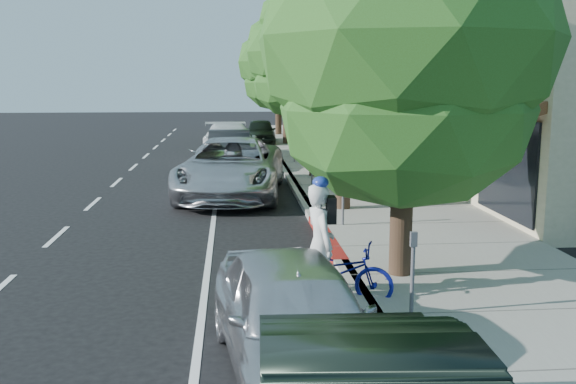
{
  "coord_description": "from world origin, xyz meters",
  "views": [
    {
      "loc": [
        -2.1,
        -12.96,
        3.62
      ],
      "look_at": [
        -0.97,
        -0.13,
        1.35
      ],
      "focal_mm": 40.0,
      "sensor_mm": 36.0,
      "label": 1
    }
  ],
  "objects": [
    {
      "name": "street_tree_0",
      "position": [
        0.9,
        -2.0,
        4.19
      ],
      "size": [
        5.23,
        5.23,
        7.11
      ],
      "color": "black",
      "rests_on": "ground"
    },
    {
      "name": "silver_suv",
      "position": [
        -2.12,
        6.84,
        0.9
      ],
      "size": [
        3.72,
        6.81,
        1.81
      ],
      "primitive_type": "imported",
      "rotation": [
        0.0,
        0.0,
        -0.11
      ],
      "color": "silver",
      "rests_on": "ground"
    },
    {
      "name": "street_tree_5",
      "position": [
        0.9,
        28.0,
        4.58
      ],
      "size": [
        5.29,
        5.29,
        7.64
      ],
      "color": "black",
      "rests_on": "ground"
    },
    {
      "name": "street_tree_1",
      "position": [
        0.9,
        4.0,
        4.86
      ],
      "size": [
        4.14,
        4.14,
        7.68
      ],
      "color": "black",
      "rests_on": "ground"
    },
    {
      "name": "street_tree_4",
      "position": [
        0.9,
        22.0,
        4.39
      ],
      "size": [
        4.23,
        4.23,
        7.08
      ],
      "color": "black",
      "rests_on": "ground"
    },
    {
      "name": "curb",
      "position": [
        0.0,
        8.0,
        0.07
      ],
      "size": [
        0.3,
        56.0,
        0.15
      ],
      "primitive_type": "cube",
      "color": "#9E998E",
      "rests_on": "ground"
    },
    {
      "name": "ground",
      "position": [
        0.0,
        0.0,
        0.0
      ],
      "size": [
        120.0,
        120.0,
        0.0
      ],
      "primitive_type": "plane",
      "color": "black",
      "rests_on": "ground"
    },
    {
      "name": "dark_suv_far",
      "position": [
        -0.5,
        22.87,
        0.71
      ],
      "size": [
        1.89,
        4.27,
        1.43
      ],
      "primitive_type": "imported",
      "rotation": [
        0.0,
        0.0,
        -0.05
      ],
      "color": "black",
      "rests_on": "ground"
    },
    {
      "name": "near_car_a",
      "position": [
        -1.36,
        -5.5,
        0.74
      ],
      "size": [
        2.25,
        4.52,
        1.48
      ],
      "primitive_type": "imported",
      "rotation": [
        0.0,
        0.0,
        0.12
      ],
      "color": "silver",
      "rests_on": "ground"
    },
    {
      "name": "pedestrian",
      "position": [
        1.99,
        10.28,
        0.98
      ],
      "size": [
        0.81,
        0.63,
        1.67
      ],
      "primitive_type": "imported",
      "rotation": [
        0.0,
        0.0,
        3.14
      ],
      "color": "black",
      "rests_on": "sidewalk"
    },
    {
      "name": "cyclist",
      "position": [
        -0.7,
        -3.0,
        0.99
      ],
      "size": [
        0.62,
        0.81,
        1.98
      ],
      "primitive_type": "imported",
      "rotation": [
        0.0,
        0.0,
        1.78
      ],
      "color": "silver",
      "rests_on": "ground"
    },
    {
      "name": "white_pickup",
      "position": [
        -2.2,
        15.69,
        0.82
      ],
      "size": [
        2.7,
        5.81,
        1.64
      ],
      "primitive_type": "imported",
      "rotation": [
        0.0,
        0.0,
        0.07
      ],
      "color": "white",
      "rests_on": "ground"
    },
    {
      "name": "dark_sedan",
      "position": [
        -2.2,
        12.97,
        0.79
      ],
      "size": [
        1.72,
        4.81,
        1.58
      ],
      "primitive_type": "imported",
      "rotation": [
        0.0,
        0.0,
        -0.01
      ],
      "color": "#212427",
      "rests_on": "ground"
    },
    {
      "name": "street_tree_3",
      "position": [
        0.9,
        16.0,
        4.67
      ],
      "size": [
        4.78,
        4.78,
        7.61
      ],
      "color": "black",
      "rests_on": "ground"
    },
    {
      "name": "bicycle",
      "position": [
        -0.4,
        -2.91,
        0.49
      ],
      "size": [
        1.98,
        1.3,
        0.98
      ],
      "primitive_type": "imported",
      "rotation": [
        0.0,
        0.0,
        1.19
      ],
      "color": "#151B93",
      "rests_on": "ground"
    },
    {
      "name": "street_tree_2",
      "position": [
        0.9,
        10.0,
        4.76
      ],
      "size": [
        3.86,
        3.86,
        7.46
      ],
      "color": "black",
      "rests_on": "ground"
    },
    {
      "name": "curb_red_segment",
      "position": [
        0.0,
        1.0,
        0.07
      ],
      "size": [
        0.32,
        4.0,
        0.15
      ],
      "primitive_type": "cube",
      "color": "maroon",
      "rests_on": "ground"
    },
    {
      "name": "sidewalk",
      "position": [
        2.3,
        8.0,
        0.07
      ],
      "size": [
        4.6,
        56.0,
        0.15
      ],
      "primitive_type": "cube",
      "color": "gray",
      "rests_on": "ground"
    },
    {
      "name": "storefront_building",
      "position": [
        9.6,
        18.0,
        3.5
      ],
      "size": [
        10.0,
        36.0,
        7.0
      ],
      "primitive_type": "cube",
      "color": "beige",
      "rests_on": "ground"
    }
  ]
}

